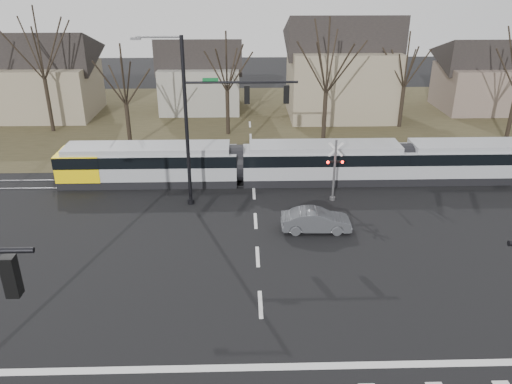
{
  "coord_description": "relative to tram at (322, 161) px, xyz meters",
  "views": [
    {
      "loc": [
        -0.69,
        -15.99,
        13.45
      ],
      "look_at": [
        0.0,
        9.0,
        2.3
      ],
      "focal_mm": 35.0,
      "sensor_mm": 36.0,
      "label": 1
    }
  ],
  "objects": [
    {
      "name": "grass_verge",
      "position": [
        -4.7,
        16.0,
        -1.46
      ],
      "size": [
        140.0,
        28.0,
        0.01
      ],
      "primitive_type": "cube",
      "color": "#38331E",
      "rests_on": "ground"
    },
    {
      "name": "rail_crossing_signal",
      "position": [
        0.3,
        -3.21,
        0.42
      ],
      "size": [
        1.08,
        0.36,
        4.0
      ],
      "color": "#59595B",
      "rests_on": "ground"
    },
    {
      "name": "stop_line",
      "position": [
        -4.7,
        -17.8,
        -1.46
      ],
      "size": [
        28.0,
        0.35,
        0.01
      ],
      "primitive_type": "cube",
      "color": "silver",
      "rests_on": "ground"
    },
    {
      "name": "signal_pole_far",
      "position": [
        -7.11,
        -3.5,
        4.23
      ],
      "size": [
        9.28,
        0.44,
        10.2
      ],
      "color": "black",
      "rests_on": "ground"
    },
    {
      "name": "lane_dashes",
      "position": [
        -4.7,
        -0.0,
        -1.46
      ],
      "size": [
        0.18,
        30.0,
        0.01
      ],
      "color": "silver",
      "rests_on": "ground"
    },
    {
      "name": "rail_pair",
      "position": [
        -4.7,
        -0.2,
        -1.44
      ],
      "size": [
        90.0,
        1.52,
        0.06
      ],
      "color": "#59595E",
      "rests_on": "ground"
    },
    {
      "name": "house_d",
      "position": [
        19.3,
        19.0,
        2.5
      ],
      "size": [
        8.64,
        7.56,
        7.65
      ],
      "color": "brown",
      "rests_on": "ground"
    },
    {
      "name": "house_a",
      "position": [
        -24.7,
        18.0,
        3.0
      ],
      "size": [
        9.72,
        8.64,
        8.6
      ],
      "color": "#7E725B",
      "rests_on": "ground"
    },
    {
      "name": "ground",
      "position": [
        -4.7,
        -16.0,
        -1.47
      ],
      "size": [
        140.0,
        140.0,
        0.0
      ],
      "primitive_type": "plane",
      "color": "black"
    },
    {
      "name": "house_c",
      "position": [
        4.3,
        17.0,
        3.76
      ],
      "size": [
        10.8,
        8.64,
        10.1
      ],
      "color": "#7E725B",
      "rests_on": "ground"
    },
    {
      "name": "sedan",
      "position": [
        -1.35,
        -7.28,
        -0.82
      ],
      "size": [
        1.54,
        3.96,
        1.29
      ],
      "primitive_type": "imported",
      "rotation": [
        0.0,
        0.0,
        1.55
      ],
      "color": "#45474C",
      "rests_on": "ground"
    },
    {
      "name": "house_b",
      "position": [
        -9.7,
        20.0,
        2.5
      ],
      "size": [
        8.64,
        7.56,
        7.65
      ],
      "color": "gray",
      "rests_on": "ground"
    },
    {
      "name": "tree_row",
      "position": [
        -2.7,
        10.0,
        3.53
      ],
      "size": [
        59.2,
        7.2,
        10.0
      ],
      "color": "black",
      "rests_on": "ground"
    },
    {
      "name": "tram",
      "position": [
        0.0,
        0.0,
        0.0
      ],
      "size": [
        35.53,
        2.64,
        2.69
      ],
      "color": "gray",
      "rests_on": "ground"
    }
  ]
}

